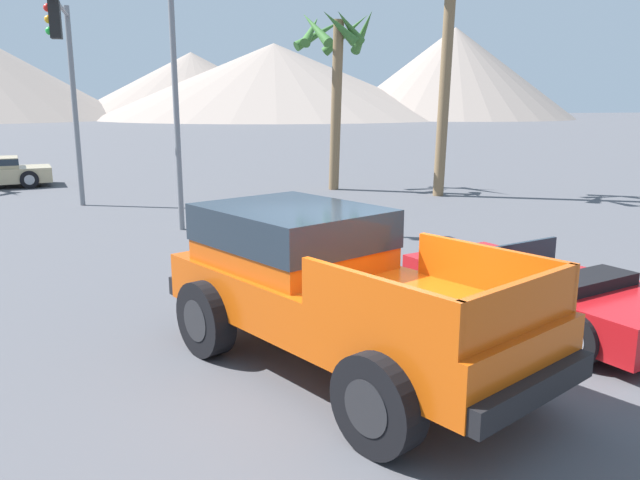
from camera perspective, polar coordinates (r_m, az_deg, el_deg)
ground_plane at (r=7.45m, az=4.01°, el=-12.22°), size 320.00×320.00×0.00m
orange_pickup_truck at (r=7.41m, az=0.42°, el=-3.53°), size 3.79×5.35×1.85m
red_convertible_car at (r=9.53m, az=19.67°, el=-4.54°), size 2.88×4.39×1.08m
traffic_light_main at (r=19.13m, az=-22.20°, el=14.45°), size 0.38×3.55×5.85m
street_lamp_post at (r=15.75m, az=-13.34°, el=17.83°), size 0.90×0.24×7.78m
palm_tree_tall at (r=22.78m, az=1.45°, el=16.56°), size 2.77×2.65×6.28m
palm_tree_short at (r=21.61m, az=11.41°, el=20.44°), size 2.81×2.75×8.30m
distant_mountain_range at (r=128.70m, az=-14.98°, el=14.14°), size 150.06×75.38×18.43m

